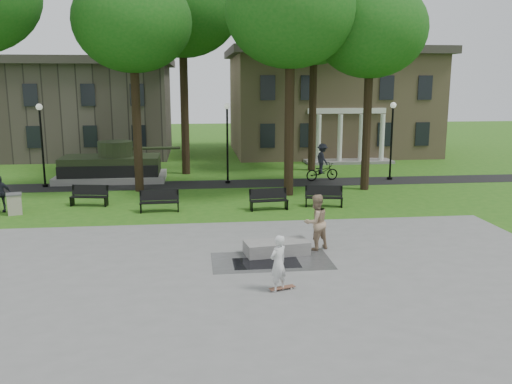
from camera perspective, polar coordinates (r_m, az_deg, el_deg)
ground at (r=20.35m, az=-2.18°, el=-5.39°), size 120.00×120.00×0.00m
plaza at (r=15.64m, az=-0.74°, el=-10.65°), size 22.00×16.00×0.02m
footpath at (r=32.00m, az=-3.85°, el=0.84°), size 44.00×2.60×0.01m
building_right at (r=46.86m, az=7.69°, el=9.48°), size 17.00×12.00×8.60m
building_left at (r=46.95m, az=-18.48°, el=8.09°), size 15.00×10.00×7.20m
tree_1 at (r=30.22m, az=-12.88°, el=17.00°), size 6.20×6.20×11.63m
tree_2 at (r=28.56m, az=3.66°, el=18.33°), size 6.60×6.60×12.16m
tree_3 at (r=30.54m, az=11.99°, el=16.31°), size 6.00×6.00×11.19m
tree_4 at (r=35.70m, az=-7.80°, el=18.61°), size 7.20×7.20×13.50m
tree_5 at (r=36.98m, az=6.17°, el=17.26°), size 6.40×6.40×12.44m
lamp_left at (r=32.99m, az=-21.64°, el=5.27°), size 0.36×0.36×4.73m
lamp_mid at (r=31.93m, az=-3.04°, el=5.88°), size 0.36×0.36×4.73m
lamp_right at (r=34.04m, az=14.10°, el=5.90°), size 0.36×0.36×4.73m
tank_monument at (r=34.16m, az=-14.92°, el=2.60°), size 7.45×3.40×2.40m
puddle at (r=18.09m, az=1.09°, el=-7.49°), size 2.20×1.20×0.00m
concrete_block at (r=19.00m, az=2.18°, el=-5.85°), size 2.32×1.31×0.45m
skateboard at (r=15.90m, az=2.77°, el=-10.11°), size 0.80×0.43×0.07m
skateboarder at (r=15.56m, az=2.35°, el=-7.50°), size 0.72×0.68×1.65m
friend_watching at (r=19.39m, az=6.31°, el=-3.17°), size 1.21×1.11×2.00m
pedestrian_walker at (r=27.61m, az=-25.37°, el=-0.16°), size 1.04×0.51×1.72m
cyclist at (r=33.21m, az=6.98°, el=2.78°), size 2.18×1.29×2.27m
park_bench_0 at (r=27.52m, az=-17.15°, el=-0.31°), size 1.85×0.84×1.00m
park_bench_1 at (r=25.49m, az=-10.13°, el=-0.88°), size 1.82×0.59×1.00m
park_bench_2 at (r=25.46m, az=1.34°, el=-0.72°), size 1.84×0.70×1.00m
park_bench_3 at (r=26.33m, az=7.12°, el=-0.39°), size 1.85×0.85×1.00m
trash_bin at (r=26.93m, az=-24.07°, el=-1.13°), size 0.83×0.83×0.96m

